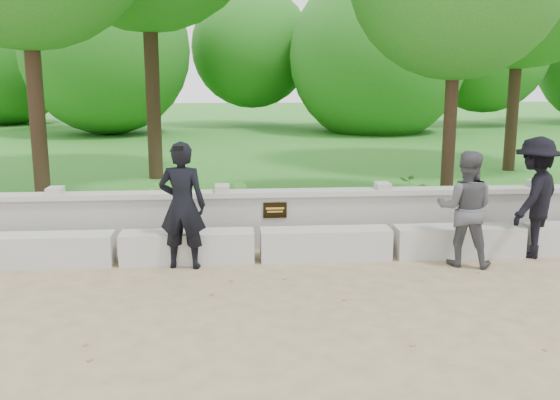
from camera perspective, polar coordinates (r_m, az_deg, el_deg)
The scene contains 10 objects.
ground at distance 7.34m, azimuth -1.41°, elevation -9.87°, with size 80.00×80.00×0.00m, color tan.
lawn at distance 20.98m, azimuth -3.58°, elevation 4.52°, with size 40.00×22.00×0.25m, color #23681E.
concrete_bench at distance 9.07m, azimuth -2.10°, elevation -4.17°, with size 11.90×0.45×0.45m.
parapet_wall at distance 9.69m, azimuth -2.29°, elevation -1.69°, with size 12.50×0.35×0.90m.
man_main at distance 8.69m, azimuth -8.92°, elevation -0.49°, with size 0.71×0.64×1.78m.
visitor_left at distance 9.10m, azimuth 16.59°, elevation -0.76°, with size 0.96×0.86×1.63m.
visitor_mid at distance 9.87m, azimuth 22.28°, elevation 0.23°, with size 1.29×1.27×1.78m.
shrub_a at distance 10.40m, azimuth -10.96°, elevation -0.28°, with size 0.36×0.24×0.67m, color #43892E.
shrub_b at distance 10.34m, azimuth -3.80°, elevation -0.21°, with size 0.36×0.29×0.66m, color #43892E.
shrub_c at distance 11.05m, azimuth 12.41°, elevation 0.32°, with size 0.59×0.51×0.66m, color #43892E.
Camera 1 is at (-0.37, -6.82, 2.68)m, focal length 40.00 mm.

